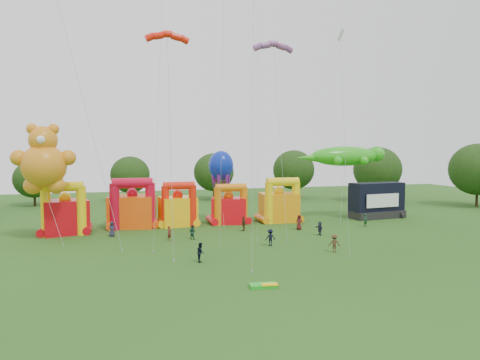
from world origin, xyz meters
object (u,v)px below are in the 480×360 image
object	(u,v)px
octopus_kite	(222,181)
spectator_4	(244,224)
teddy_bear_kite	(46,174)
stage_trailer	(377,201)
gecko_kite	(344,174)
spectator_0	(112,229)
bouncy_castle_0	(65,214)
bouncy_castle_2	(178,209)

from	to	relation	value
octopus_kite	spectator_4	xyz separation A→B (m)	(1.08, -7.43, -4.94)
teddy_bear_kite	stage_trailer	bearing A→B (deg)	5.94
gecko_kite	octopus_kite	size ratio (longest dim) A/B	1.40
spectator_0	bouncy_castle_0	bearing A→B (deg)	133.32
stage_trailer	gecko_kite	bearing A→B (deg)	-177.17
octopus_kite	spectator_4	distance (m)	8.99
gecko_kite	spectator_4	world-z (taller)	gecko_kite
bouncy_castle_2	teddy_bear_kite	bearing A→B (deg)	-158.80
bouncy_castle_2	gecko_kite	size ratio (longest dim) A/B	0.42
teddy_bear_kite	spectator_0	xyz separation A→B (m)	(6.85, 0.85, -6.68)
stage_trailer	bouncy_castle_2	bearing A→B (deg)	177.58
teddy_bear_kite	spectator_4	xyz separation A→B (m)	(22.82, 0.01, -6.64)
bouncy_castle_2	gecko_kite	world-z (taller)	gecko_kite
bouncy_castle_2	spectator_0	distance (m)	10.02
spectator_4	bouncy_castle_0	bearing A→B (deg)	-63.12
teddy_bear_kite	spectator_0	distance (m)	9.61
gecko_kite	spectator_0	size ratio (longest dim) A/B	8.02
spectator_4	octopus_kite	bearing A→B (deg)	-134.08
bouncy_castle_2	octopus_kite	world-z (taller)	octopus_kite
octopus_kite	spectator_4	size ratio (longest dim) A/B	5.52
bouncy_castle_2	spectator_4	xyz separation A→B (m)	(7.47, -5.94, -1.39)
octopus_kite	spectator_0	distance (m)	17.03
stage_trailer	spectator_4	world-z (taller)	stage_trailer
bouncy_castle_0	octopus_kite	distance (m)	20.92
gecko_kite	octopus_kite	xyz separation A→B (m)	(-17.61, 3.03, -0.83)
teddy_bear_kite	bouncy_castle_0	bearing A→B (deg)	71.43
bouncy_castle_0	spectator_0	bearing A→B (deg)	-30.58
bouncy_castle_2	spectator_4	distance (m)	9.64
octopus_kite	spectator_0	xyz separation A→B (m)	(-14.89, -6.59, -4.98)
stage_trailer	spectator_4	size ratio (longest dim) A/B	4.71
spectator_4	spectator_0	bearing A→B (deg)	-55.36
bouncy_castle_0	stage_trailer	size ratio (longest dim) A/B	0.74
bouncy_castle_2	gecko_kite	xyz separation A→B (m)	(24.00, -1.54, 4.38)
bouncy_castle_0	bouncy_castle_2	size ratio (longest dim) A/B	1.07
octopus_kite	gecko_kite	bearing A→B (deg)	-9.77
gecko_kite	spectator_0	distance (m)	33.20
stage_trailer	spectator_4	xyz separation A→B (m)	(-22.33, -4.68, -1.66)
octopus_kite	bouncy_castle_0	bearing A→B (deg)	-170.65
stage_trailer	teddy_bear_kite	bearing A→B (deg)	-174.06
stage_trailer	spectator_0	distance (m)	38.53
octopus_kite	bouncy_castle_2	bearing A→B (deg)	-166.90
gecko_kite	spectator_4	bearing A→B (deg)	-165.11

